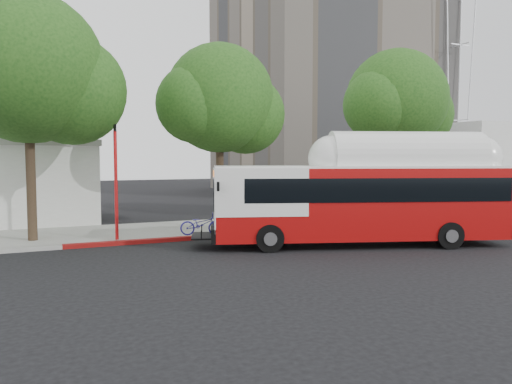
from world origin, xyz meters
TOP-DOWN VIEW (x-y plane):
  - ground at (0.00, 0.00)m, footprint 120.00×120.00m
  - sidewalk at (0.00, 6.50)m, footprint 60.00×5.00m
  - curb_strip at (0.00, 3.90)m, footprint 60.00×0.30m
  - red_curb_segment at (-3.00, 3.90)m, footprint 10.00×0.32m
  - street_tree_left at (-8.53, 5.56)m, footprint 6.67×5.80m
  - street_tree_mid at (-0.59, 6.06)m, footprint 5.75×5.00m
  - street_tree_right at (9.44, 5.86)m, footprint 6.21×5.40m
  - apartment_tower at (18.00, 28.00)m, footprint 18.00×18.00m
  - horizon_block at (30.00, 16.00)m, footprint 20.00×12.00m
  - transit_bus at (2.64, 0.05)m, footprint 12.00×5.75m
  - signal_pole at (-5.94, 4.32)m, footprint 0.13×0.44m

SIDE VIEW (x-z plane):
  - ground at x=0.00m, z-range 0.00..0.00m
  - sidewalk at x=0.00m, z-range 0.00..0.15m
  - curb_strip at x=0.00m, z-range 0.00..0.15m
  - red_curb_segment at x=-3.00m, z-range 0.00..0.16m
  - transit_bus at x=2.64m, z-range -0.12..3.42m
  - signal_pole at x=-5.94m, z-range 0.06..4.76m
  - horizon_block at x=30.00m, z-range 0.00..6.00m
  - street_tree_mid at x=-0.59m, z-range 1.60..10.22m
  - street_tree_right at x=9.44m, z-range 1.67..10.85m
  - street_tree_left at x=-8.53m, z-range 1.73..11.47m
  - apartment_tower at x=18.00m, z-range -0.88..36.12m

